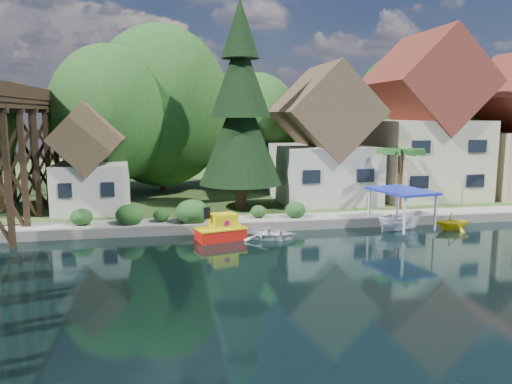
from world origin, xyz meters
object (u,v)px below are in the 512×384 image
shed (91,166)px  boat_yellow (453,220)px  palm_tree (401,153)px  boat_white_a (268,232)px  house_left (323,144)px  conifer (241,110)px  house_center (423,127)px  boat_canopy (401,213)px  tugboat (221,230)px

shed → boat_yellow: size_ratio=3.24×
shed → palm_tree: 22.65m
boat_white_a → shed: bearing=77.3°
house_left → shed: bearing=-175.2°
conifer → boat_white_a: (0.59, -7.39, -7.45)m
house_center → shed: 27.20m
boat_white_a → boat_yellow: 12.50m
shed → palm_tree: size_ratio=1.63×
conifer → boat_yellow: size_ratio=6.28×
house_left → palm_tree: bearing=-49.5°
house_center → palm_tree: house_center is taller
house_center → boat_canopy: (-6.59, -9.86, -5.26)m
shed → tugboat: size_ratio=2.42×
house_left → boat_canopy: size_ratio=2.33×
shed → boat_yellow: shed is taller
palm_tree → boat_white_a: size_ratio=1.35×
palm_tree → tugboat: bearing=-161.1°
conifer → palm_tree: conifer is taller
palm_tree → boat_white_a: 12.65m
house_center → boat_yellow: size_ratio=5.74×
shed → palm_tree: (22.34, -3.58, 0.87)m
boat_white_a → boat_yellow: size_ratio=1.47×
shed → boat_white_a: bearing=-36.1°
shed → house_center: bearing=4.2°
boat_yellow → boat_canopy: bearing=85.0°
shed → boat_canopy: size_ratio=1.66×
palm_tree → house_left: bearing=130.5°
house_left → palm_tree: 6.70m
boat_canopy → boat_yellow: (3.55, -0.38, -0.52)m
house_left → palm_tree: house_left is taller
house_center → palm_tree: (-4.66, -5.58, -1.72)m
house_left → boat_canopy: (2.41, -9.35, -3.98)m
conifer → boat_yellow: 16.59m
conifer → palm_tree: bearing=-12.8°
house_left → house_center: 9.10m
conifer → house_center: bearing=10.5°
conifer → house_left: bearing=19.2°
boat_yellow → palm_tree: bearing=20.1°
boat_canopy → boat_yellow: boat_canopy is taller
conifer → tugboat: conifer is taller
palm_tree → tugboat: 15.10m
shed → tugboat: bearing=-44.0°
palm_tree → tugboat: palm_tree is taller
house_center → boat_white_a: bearing=-146.3°
palm_tree → boat_yellow: (1.61, -4.65, -4.05)m
house_center → boat_yellow: (-3.05, -10.23, -5.78)m
tugboat → palm_tree: bearing=18.9°
conifer → boat_canopy: size_ratio=3.22×
house_center → house_left: bearing=-176.8°
shed → boat_yellow: (23.95, -8.23, -3.19)m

